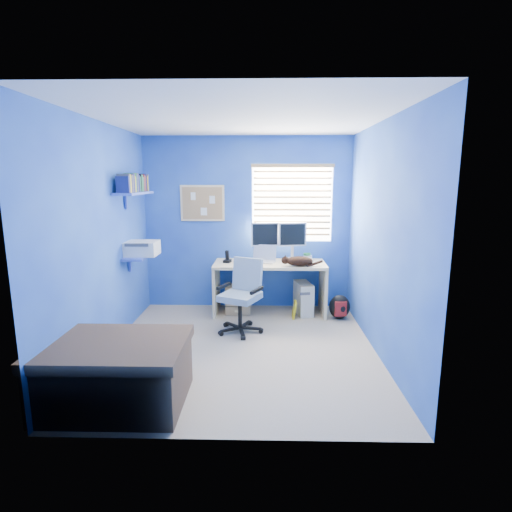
{
  "coord_description": "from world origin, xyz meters",
  "views": [
    {
      "loc": [
        0.26,
        -4.23,
        1.88
      ],
      "look_at": [
        0.15,
        0.65,
        0.95
      ],
      "focal_mm": 28.0,
      "sensor_mm": 36.0,
      "label": 1
    }
  ],
  "objects_px": {
    "laptop": "(263,255)",
    "cat": "(300,261)",
    "tower_pc": "(303,298)",
    "office_chair": "(242,305)",
    "desk": "(270,288)"
  },
  "relations": [
    {
      "from": "cat",
      "to": "desk",
      "type": "bearing_deg",
      "value": 155.17
    },
    {
      "from": "office_chair",
      "to": "tower_pc",
      "type": "bearing_deg",
      "value": 39.51
    },
    {
      "from": "laptop",
      "to": "desk",
      "type": "bearing_deg",
      "value": -4.31
    },
    {
      "from": "laptop",
      "to": "cat",
      "type": "bearing_deg",
      "value": -13.19
    },
    {
      "from": "cat",
      "to": "tower_pc",
      "type": "relative_size",
      "value": 0.82
    },
    {
      "from": "tower_pc",
      "to": "office_chair",
      "type": "distance_m",
      "value": 1.09
    },
    {
      "from": "office_chair",
      "to": "desk",
      "type": "bearing_deg",
      "value": 62.85
    },
    {
      "from": "desk",
      "to": "cat",
      "type": "bearing_deg",
      "value": -27.38
    },
    {
      "from": "laptop",
      "to": "cat",
      "type": "relative_size",
      "value": 0.9
    },
    {
      "from": "laptop",
      "to": "office_chair",
      "type": "distance_m",
      "value": 0.92
    },
    {
      "from": "tower_pc",
      "to": "office_chair",
      "type": "bearing_deg",
      "value": -150.99
    },
    {
      "from": "desk",
      "to": "office_chair",
      "type": "relative_size",
      "value": 1.71
    },
    {
      "from": "desk",
      "to": "office_chair",
      "type": "distance_m",
      "value": 0.78
    },
    {
      "from": "laptop",
      "to": "cat",
      "type": "height_order",
      "value": "laptop"
    },
    {
      "from": "cat",
      "to": "office_chair",
      "type": "xyz_separation_m",
      "value": [
        -0.75,
        -0.49,
        -0.46
      ]
    }
  ]
}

